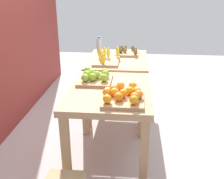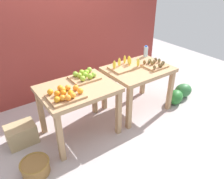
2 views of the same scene
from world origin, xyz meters
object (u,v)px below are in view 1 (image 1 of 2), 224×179
Objects in this scene: display_table_right at (118,67)px; apple_bin at (95,77)px; watermelon_pile at (136,83)px; orange_bin at (124,95)px; water_bottle at (99,44)px; banana_crate at (106,59)px; display_table_left at (110,100)px; kiwi_bin at (127,52)px.

apple_bin reaches higher than display_table_right.
watermelon_pile is at bearing -16.54° from display_table_right.
orange_bin reaches higher than display_table_right.
apple_bin is 1.36m from water_bottle.
orange_bin is (-1.36, -0.15, 0.16)m from display_table_right.
watermelon_pile is (2.23, -0.11, -0.71)m from orange_bin.
display_table_left is at bearing -171.79° from banana_crate.
display_table_left is 1.00× the size of display_table_right.
water_bottle reaches higher than display_table_right.
banana_crate is 1.22× the size of kiwi_bin.
orange_bin is 0.62× the size of watermelon_pile.
kiwi_bin is (1.37, -0.11, 0.15)m from display_table_left.
watermelon_pile is at bearing -13.27° from kiwi_bin.
banana_crate is (1.17, 0.28, -0.00)m from orange_bin.
apple_bin is (0.21, 0.17, 0.16)m from display_table_left.
apple_bin is at bearing 176.94° from banana_crate.
banana_crate is 1.33m from watermelon_pile.
display_table_left is 2.89× the size of kiwi_bin.
banana_crate is at bearing -164.35° from water_bottle.
orange_bin is (-0.24, -0.15, 0.16)m from display_table_left.
display_table_right reaches higher than watermelon_pile.
watermelon_pile is at bearing -13.60° from apple_bin.
water_bottle is at bearing 65.36° from kiwi_bin.
water_bottle is at bearing 35.01° from display_table_right.
orange_bin is at bearing -148.63° from display_table_left.
water_bottle is (1.35, 0.14, 0.05)m from apple_bin.
banana_crate reaches higher than display_table_right.
kiwi_bin is at bearing -28.89° from banana_crate.
banana_crate is 0.67m from water_bottle.
display_table_right is at bearing 0.00° from display_table_left.
banana_crate is at bearing 8.21° from display_table_left.
banana_crate is (-0.19, 0.13, 0.16)m from display_table_right.
display_table_left is 1.39m from kiwi_bin.
orange_bin is 2.34m from watermelon_pile.
apple_bin is at bearing -174.04° from water_bottle.
display_table_right is 0.28m from banana_crate.
orange_bin is 1.20m from banana_crate.
banana_crate is (0.93, 0.13, 0.16)m from display_table_left.
banana_crate reaches higher than watermelon_pile.
apple_bin is 1.95× the size of water_bottle.
orange_bin is 1.87m from water_bottle.
display_table_right is 0.94m from apple_bin.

